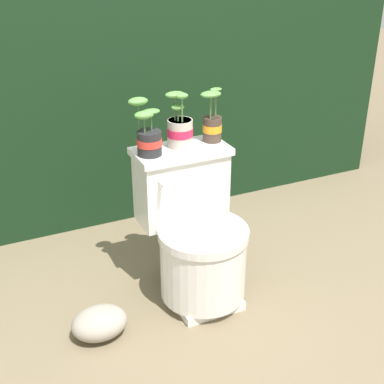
% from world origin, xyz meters
% --- Properties ---
extents(ground_plane, '(12.00, 12.00, 0.00)m').
position_xyz_m(ground_plane, '(0.00, 0.00, 0.00)').
color(ground_plane, '#75664C').
extents(hedge_backdrop, '(3.38, 1.07, 1.40)m').
position_xyz_m(hedge_backdrop, '(0.00, 1.41, 0.70)').
color(hedge_backdrop, black).
rests_on(hedge_backdrop, ground).
extents(toilet, '(0.42, 0.54, 0.66)m').
position_xyz_m(toilet, '(0.05, 0.09, 0.30)').
color(toilet, white).
rests_on(toilet, ground).
extents(potted_plant_left, '(0.13, 0.12, 0.24)m').
position_xyz_m(potted_plant_left, '(-0.10, 0.23, 0.74)').
color(potted_plant_left, '#262628').
rests_on(potted_plant_left, toilet).
extents(potted_plant_midleft, '(0.12, 0.11, 0.25)m').
position_xyz_m(potted_plant_midleft, '(0.06, 0.26, 0.74)').
color(potted_plant_midleft, beige).
rests_on(potted_plant_midleft, toilet).
extents(potted_plant_middle, '(0.11, 0.09, 0.24)m').
position_xyz_m(potted_plant_middle, '(0.21, 0.26, 0.74)').
color(potted_plant_middle, '#47382D').
rests_on(potted_plant_middle, toilet).
extents(garden_stone, '(0.23, 0.19, 0.13)m').
position_xyz_m(garden_stone, '(-0.44, -0.02, 0.06)').
color(garden_stone, '#9E9384').
rests_on(garden_stone, ground).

